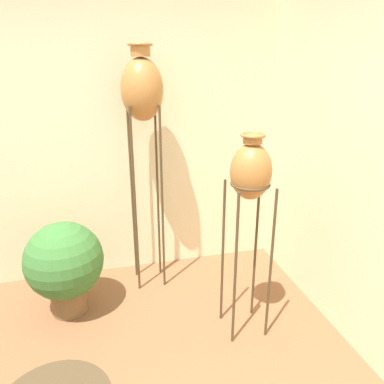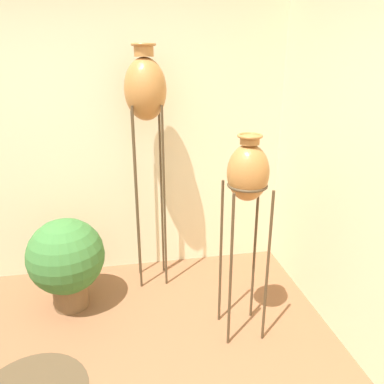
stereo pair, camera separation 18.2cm
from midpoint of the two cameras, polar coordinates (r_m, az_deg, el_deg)
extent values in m
cube|color=beige|center=(3.40, -16.92, 8.91)|extent=(7.86, 0.06, 2.70)
cylinder|color=#473823|center=(3.12, -6.70, -1.82)|extent=(0.02, 0.02, 1.60)
cylinder|color=#473823|center=(3.15, -2.58, -1.55)|extent=(0.02, 0.02, 1.60)
cylinder|color=#473823|center=(3.34, -6.99, -0.40)|extent=(0.02, 0.02, 1.60)
cylinder|color=#473823|center=(3.36, -3.13, -0.15)|extent=(0.02, 0.02, 1.60)
torus|color=#473823|center=(3.05, -5.29, 13.26)|extent=(0.24, 0.24, 0.02)
ellipsoid|color=#A87038|center=(3.04, -5.36, 15.29)|extent=(0.33, 0.33, 0.48)
cylinder|color=#A87038|center=(3.03, -5.54, 20.65)|extent=(0.15, 0.15, 0.09)
torus|color=#A87038|center=(3.03, -5.57, 21.47)|extent=(0.19, 0.19, 0.02)
cylinder|color=#473823|center=(2.59, 7.97, -12.27)|extent=(0.02, 0.02, 1.16)
cylinder|color=#473823|center=(2.68, 13.39, -11.51)|extent=(0.02, 0.02, 1.16)
cylinder|color=#473823|center=(2.81, 6.29, -9.51)|extent=(0.02, 0.02, 1.16)
cylinder|color=#473823|center=(2.89, 11.33, -8.91)|extent=(0.02, 0.02, 1.16)
torus|color=#473823|center=(2.50, 10.51, 1.00)|extent=(0.27, 0.27, 0.02)
ellipsoid|color=#A87038|center=(2.47, 10.64, 2.87)|extent=(0.28, 0.28, 0.38)
cylinder|color=#A87038|center=(2.42, 10.96, 7.77)|extent=(0.12, 0.12, 0.05)
torus|color=#A87038|center=(2.41, 11.00, 8.39)|extent=(0.16, 0.16, 0.02)
cylinder|color=brown|center=(3.32, -16.46, -14.55)|extent=(0.28, 0.28, 0.24)
torus|color=brown|center=(3.25, -16.66, -12.82)|extent=(0.31, 0.31, 0.02)
sphere|color=#387033|center=(3.14, -17.08, -9.32)|extent=(0.61, 0.61, 0.61)
camera|label=1|loc=(0.09, -88.16, 0.67)|focal=35.00mm
camera|label=2|loc=(0.09, 91.84, -0.67)|focal=35.00mm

